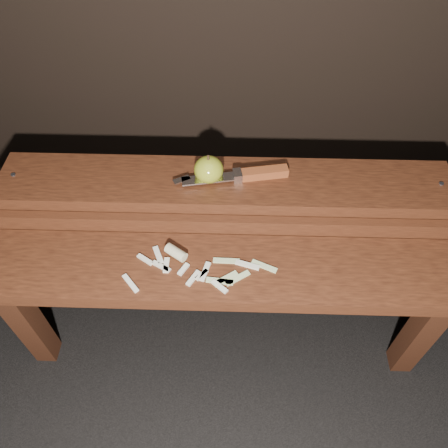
{
  "coord_description": "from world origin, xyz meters",
  "views": [
    {
      "loc": [
        0.02,
        -0.65,
        1.3
      ],
      "look_at": [
        0.0,
        0.06,
        0.45
      ],
      "focal_mm": 35.0,
      "sensor_mm": 36.0,
      "label": 1
    }
  ],
  "objects_px": {
    "bench_front_tier": "(223,285)",
    "apple": "(209,169)",
    "bench_rear_tier": "(225,203)",
    "knife": "(250,174)"
  },
  "relations": [
    {
      "from": "bench_front_tier",
      "to": "apple",
      "type": "relative_size",
      "value": 14.89
    },
    {
      "from": "bench_rear_tier",
      "to": "knife",
      "type": "xyz_separation_m",
      "value": [
        0.06,
        0.01,
        0.1
      ]
    },
    {
      "from": "bench_front_tier",
      "to": "apple",
      "type": "height_order",
      "value": "apple"
    },
    {
      "from": "bench_front_tier",
      "to": "knife",
      "type": "xyz_separation_m",
      "value": [
        0.06,
        0.24,
        0.16
      ]
    },
    {
      "from": "bench_rear_tier",
      "to": "knife",
      "type": "bearing_deg",
      "value": 10.96
    },
    {
      "from": "apple",
      "to": "knife",
      "type": "height_order",
      "value": "apple"
    },
    {
      "from": "bench_front_tier",
      "to": "apple",
      "type": "bearing_deg",
      "value": 100.42
    },
    {
      "from": "bench_front_tier",
      "to": "bench_rear_tier",
      "type": "relative_size",
      "value": 1.0
    },
    {
      "from": "apple",
      "to": "knife",
      "type": "distance_m",
      "value": 0.11
    },
    {
      "from": "bench_rear_tier",
      "to": "bench_front_tier",
      "type": "bearing_deg",
      "value": -90.0
    }
  ]
}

